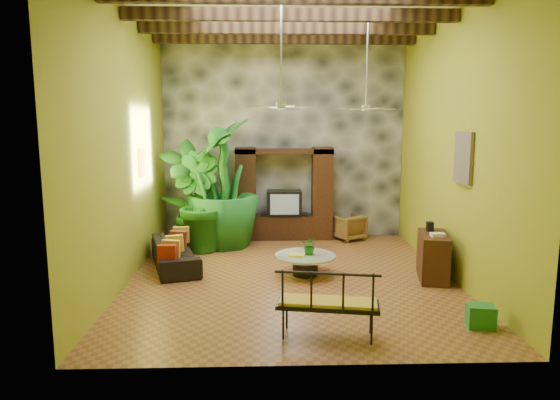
{
  "coord_description": "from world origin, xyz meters",
  "views": [
    {
      "loc": [
        -0.5,
        -9.14,
        2.93
      ],
      "look_at": [
        -0.2,
        0.2,
        1.45
      ],
      "focal_mm": 32.0,
      "sensor_mm": 36.0,
      "label": 1
    }
  ],
  "objects_px": {
    "wicker_armchair": "(349,227)",
    "coffee_table": "(305,262)",
    "ceiling_fan_back": "(366,98)",
    "tall_plant_a": "(190,193)",
    "tall_plant_b": "(198,202)",
    "green_bin": "(481,316)",
    "ceiling_fan_front": "(281,93)",
    "tall_plant_c": "(223,183)",
    "entertainment_center": "(284,201)",
    "iron_bench": "(329,300)",
    "sofa": "(175,254)",
    "side_console": "(433,256)"
  },
  "relations": [
    {
      "from": "ceiling_fan_front",
      "to": "side_console",
      "type": "distance_m",
      "value": 4.12
    },
    {
      "from": "ceiling_fan_back",
      "to": "tall_plant_c",
      "type": "height_order",
      "value": "ceiling_fan_back"
    },
    {
      "from": "entertainment_center",
      "to": "green_bin",
      "type": "bearing_deg",
      "value": -65.07
    },
    {
      "from": "ceiling_fan_front",
      "to": "tall_plant_c",
      "type": "bearing_deg",
      "value": 113.99
    },
    {
      "from": "tall_plant_a",
      "to": "ceiling_fan_front",
      "type": "bearing_deg",
      "value": -54.34
    },
    {
      "from": "wicker_armchair",
      "to": "ceiling_fan_back",
      "type": "bearing_deg",
      "value": 61.12
    },
    {
      "from": "entertainment_center",
      "to": "tall_plant_a",
      "type": "height_order",
      "value": "tall_plant_a"
    },
    {
      "from": "ceiling_fan_back",
      "to": "iron_bench",
      "type": "bearing_deg",
      "value": -107.41
    },
    {
      "from": "wicker_armchair",
      "to": "coffee_table",
      "type": "bearing_deg",
      "value": 36.87
    },
    {
      "from": "ceiling_fan_back",
      "to": "wicker_armchair",
      "type": "relative_size",
      "value": 2.71
    },
    {
      "from": "entertainment_center",
      "to": "iron_bench",
      "type": "distance_m",
      "value": 5.91
    },
    {
      "from": "wicker_armchair",
      "to": "coffee_table",
      "type": "distance_m",
      "value": 3.18
    },
    {
      "from": "ceiling_fan_back",
      "to": "side_console",
      "type": "bearing_deg",
      "value": -53.28
    },
    {
      "from": "ceiling_fan_back",
      "to": "wicker_armchair",
      "type": "bearing_deg",
      "value": 89.5
    },
    {
      "from": "sofa",
      "to": "tall_plant_c",
      "type": "distance_m",
      "value": 2.29
    },
    {
      "from": "ceiling_fan_back",
      "to": "tall_plant_a",
      "type": "relative_size",
      "value": 0.74
    },
    {
      "from": "coffee_table",
      "to": "side_console",
      "type": "bearing_deg",
      "value": -7.45
    },
    {
      "from": "tall_plant_b",
      "to": "tall_plant_c",
      "type": "relative_size",
      "value": 0.75
    },
    {
      "from": "sofa",
      "to": "iron_bench",
      "type": "relative_size",
      "value": 1.37
    },
    {
      "from": "entertainment_center",
      "to": "ceiling_fan_back",
      "type": "distance_m",
      "value": 3.5
    },
    {
      "from": "sofa",
      "to": "tall_plant_b",
      "type": "xyz_separation_m",
      "value": [
        0.3,
        1.38,
        0.84
      ]
    },
    {
      "from": "ceiling_fan_front",
      "to": "tall_plant_b",
      "type": "xyz_separation_m",
      "value": [
        -1.8,
        2.45,
        -2.27
      ]
    },
    {
      "from": "ceiling_fan_front",
      "to": "tall_plant_c",
      "type": "height_order",
      "value": "ceiling_fan_front"
    },
    {
      "from": "wicker_armchair",
      "to": "side_console",
      "type": "relative_size",
      "value": 0.64
    },
    {
      "from": "ceiling_fan_back",
      "to": "tall_plant_a",
      "type": "xyz_separation_m",
      "value": [
        -3.84,
        1.25,
        -2.14
      ]
    },
    {
      "from": "sofa",
      "to": "tall_plant_b",
      "type": "relative_size",
      "value": 0.88
    },
    {
      "from": "tall_plant_b",
      "to": "coffee_table",
      "type": "xyz_separation_m",
      "value": [
        2.29,
        -1.95,
        -0.87
      ]
    },
    {
      "from": "ceiling_fan_back",
      "to": "ceiling_fan_front",
      "type": "bearing_deg",
      "value": -138.37
    },
    {
      "from": "entertainment_center",
      "to": "side_console",
      "type": "xyz_separation_m",
      "value": [
        2.65,
        -3.34,
        -0.53
      ]
    },
    {
      "from": "ceiling_fan_back",
      "to": "coffee_table",
      "type": "distance_m",
      "value": 3.58
    },
    {
      "from": "coffee_table",
      "to": "tall_plant_a",
      "type": "bearing_deg",
      "value": 137.16
    },
    {
      "from": "tall_plant_b",
      "to": "side_console",
      "type": "height_order",
      "value": "tall_plant_b"
    },
    {
      "from": "ceiling_fan_front",
      "to": "coffee_table",
      "type": "distance_m",
      "value": 3.22
    },
    {
      "from": "tall_plant_b",
      "to": "green_bin",
      "type": "bearing_deg",
      "value": -44.38
    },
    {
      "from": "entertainment_center",
      "to": "wicker_armchair",
      "type": "distance_m",
      "value": 1.75
    },
    {
      "from": "wicker_armchair",
      "to": "iron_bench",
      "type": "xyz_separation_m",
      "value": [
        -1.25,
        -5.74,
        0.23
      ]
    },
    {
      "from": "iron_bench",
      "to": "green_bin",
      "type": "xyz_separation_m",
      "value": [
        2.23,
        0.31,
        -0.38
      ]
    },
    {
      "from": "ceiling_fan_back",
      "to": "green_bin",
      "type": "height_order",
      "value": "ceiling_fan_back"
    },
    {
      "from": "ceiling_fan_back",
      "to": "tall_plant_a",
      "type": "height_order",
      "value": "ceiling_fan_back"
    },
    {
      "from": "tall_plant_c",
      "to": "coffee_table",
      "type": "xyz_separation_m",
      "value": [
        1.74,
        -2.32,
        -1.25
      ]
    },
    {
      "from": "entertainment_center",
      "to": "tall_plant_c",
      "type": "bearing_deg",
      "value": -153.71
    },
    {
      "from": "entertainment_center",
      "to": "side_console",
      "type": "height_order",
      "value": "entertainment_center"
    },
    {
      "from": "tall_plant_a",
      "to": "tall_plant_b",
      "type": "xyz_separation_m",
      "value": [
        0.24,
        -0.39,
        -0.13
      ]
    },
    {
      "from": "side_console",
      "to": "wicker_armchair",
      "type": "bearing_deg",
      "value": 119.76
    },
    {
      "from": "entertainment_center",
      "to": "iron_bench",
      "type": "bearing_deg",
      "value": -86.49
    },
    {
      "from": "coffee_table",
      "to": "green_bin",
      "type": "relative_size",
      "value": 3.09
    },
    {
      "from": "entertainment_center",
      "to": "sofa",
      "type": "height_order",
      "value": "entertainment_center"
    },
    {
      "from": "ceiling_fan_back",
      "to": "green_bin",
      "type": "relative_size",
      "value": 4.93
    },
    {
      "from": "green_bin",
      "to": "tall_plant_a",
      "type": "bearing_deg",
      "value": 134.68
    },
    {
      "from": "entertainment_center",
      "to": "ceiling_fan_back",
      "type": "height_order",
      "value": "ceiling_fan_back"
    }
  ]
}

